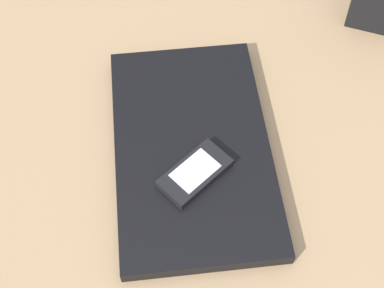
# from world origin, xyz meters

# --- Properties ---
(desk_surface) EXTENTS (1.20, 0.80, 0.03)m
(desk_surface) POSITION_xyz_m (0.00, 0.00, 0.01)
(desk_surface) COLOR tan
(desk_surface) RESTS_ON ground
(laptop_closed) EXTENTS (0.40, 0.31, 0.02)m
(laptop_closed) POSITION_xyz_m (0.03, -0.05, 0.04)
(laptop_closed) COLOR black
(laptop_closed) RESTS_ON desk_surface
(cell_phone_on_laptop) EXTENTS (0.11, 0.10, 0.01)m
(cell_phone_on_laptop) POSITION_xyz_m (-0.02, -0.06, 0.06)
(cell_phone_on_laptop) COLOR black
(cell_phone_on_laptop) RESTS_ON laptop_closed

